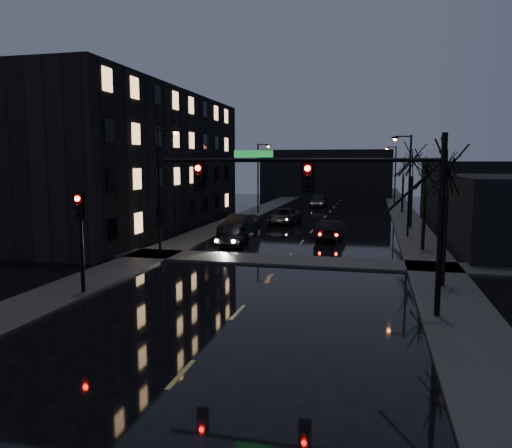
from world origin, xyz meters
The scene contains 22 objects.
ground centered at (0.00, 0.00, 0.00)m, with size 160.00×160.00×0.00m, color black.
sidewalk_left centered at (-8.50, 35.00, 0.06)m, with size 3.00×140.00×0.12m, color #2D2D2B.
sidewalk_right centered at (8.50, 35.00, 0.06)m, with size 3.00×140.00×0.12m, color #2D2D2B.
sidewalk_cross centered at (0.00, 18.50, 0.06)m, with size 40.00×3.00×0.12m, color #2D2D2B.
apartment_block centered at (-16.50, 30.00, 6.00)m, with size 12.00×30.00×12.00m, color black.
commercial_right_far centered at (17.00, 48.00, 3.00)m, with size 12.00×18.00×6.00m, color black.
far_block centered at (-3.00, 78.00, 4.00)m, with size 22.00×10.00×8.00m, color black.
signal_mast centered at (3.85, 9.00, 4.87)m, with size 11.11×0.41×7.00m.
signal_pole_left centered at (-7.50, 8.99, 3.01)m, with size 0.35×0.41×4.53m.
tree_near centered at (8.40, 14.00, 6.22)m, with size 3.52×3.52×8.08m.
tree_mid_a centered at (8.40, 24.00, 5.83)m, with size 3.30×3.30×7.58m.
tree_mid_b centered at (8.40, 36.00, 6.61)m, with size 3.74×3.74×8.59m.
tree_far centered at (8.40, 50.00, 6.06)m, with size 3.43×3.43×7.88m.
streetlight_l_near centered at (-7.58, 18.00, 4.77)m, with size 1.53×0.28×8.00m.
streetlight_l_far centered at (-7.58, 45.00, 4.77)m, with size 1.53×0.28×8.00m.
streetlight_r_mid centered at (7.58, 30.00, 4.77)m, with size 1.53×0.28×8.00m.
streetlight_r_far centered at (7.58, 58.00, 4.77)m, with size 1.53×0.28×8.00m.
oncoming_car_a centered at (-4.54, 23.39, 0.77)m, with size 1.82×4.51×1.54m, color black.
oncoming_car_b centered at (-5.36, 27.93, 0.86)m, with size 1.82×5.23×1.72m, color black.
oncoming_car_c centered at (-3.23, 36.49, 0.75)m, with size 2.47×5.36×1.49m, color black.
oncoming_car_d centered at (-2.07, 56.18, 0.78)m, with size 2.18×5.35×1.55m, color black.
lead_car centered at (1.98, 27.64, 0.75)m, with size 1.59×4.55×1.50m, color black.
Camera 1 is at (5.14, -10.54, 5.92)m, focal length 35.00 mm.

